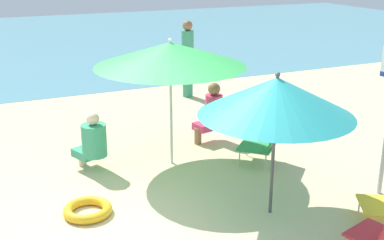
# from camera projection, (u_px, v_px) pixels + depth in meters

# --- Properties ---
(ground_plane) EXTENTS (40.00, 40.00, 0.00)m
(ground_plane) POSITION_uv_depth(u_px,v_px,m) (147.00, 216.00, 6.00)
(ground_plane) COLOR beige
(sea_water) EXTENTS (40.00, 16.00, 0.01)m
(sea_water) POSITION_uv_depth(u_px,v_px,m) (22.00, 42.00, 17.89)
(sea_water) COLOR #5693A3
(sea_water) RESTS_ON ground_plane
(umbrella_green) EXTENTS (2.18, 2.18, 1.90)m
(umbrella_green) POSITION_uv_depth(u_px,v_px,m) (170.00, 54.00, 6.98)
(umbrella_green) COLOR silver
(umbrella_green) RESTS_ON ground_plane
(umbrella_teal) EXTENTS (1.81, 1.81, 1.76)m
(umbrella_teal) POSITION_uv_depth(u_px,v_px,m) (276.00, 97.00, 5.61)
(umbrella_teal) COLOR #4C4C51
(umbrella_teal) RESTS_ON ground_plane
(beach_chair_a) EXTENTS (0.78, 0.78, 0.60)m
(beach_chair_a) POSITION_uv_depth(u_px,v_px,m) (263.00, 143.00, 7.39)
(beach_chair_a) COLOR #33934C
(beach_chair_a) RESTS_ON ground_plane
(beach_chair_c) EXTENTS (0.62, 0.62, 0.61)m
(beach_chair_c) POSITION_uv_depth(u_px,v_px,m) (383.00, 231.00, 5.06)
(beach_chair_c) COLOR red
(beach_chair_c) RESTS_ON ground_plane
(person_a) EXTENTS (0.48, 0.58, 0.91)m
(person_a) POSITION_uv_depth(u_px,v_px,m) (92.00, 142.00, 7.10)
(person_a) COLOR #389970
(person_a) RESTS_ON ground_plane
(person_b) EXTENTS (0.53, 0.37, 1.00)m
(person_b) POSITION_uv_depth(u_px,v_px,m) (211.00, 111.00, 8.28)
(person_b) COLOR #DB3866
(person_b) RESTS_ON ground_plane
(person_c) EXTENTS (0.26, 0.26, 1.68)m
(person_c) POSITION_uv_depth(u_px,v_px,m) (188.00, 58.00, 10.77)
(person_c) COLOR #389970
(person_c) RESTS_ON ground_plane
(swim_ring) EXTENTS (0.60, 0.60, 0.12)m
(swim_ring) POSITION_uv_depth(u_px,v_px,m) (88.00, 210.00, 6.01)
(swim_ring) COLOR yellow
(swim_ring) RESTS_ON ground_plane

